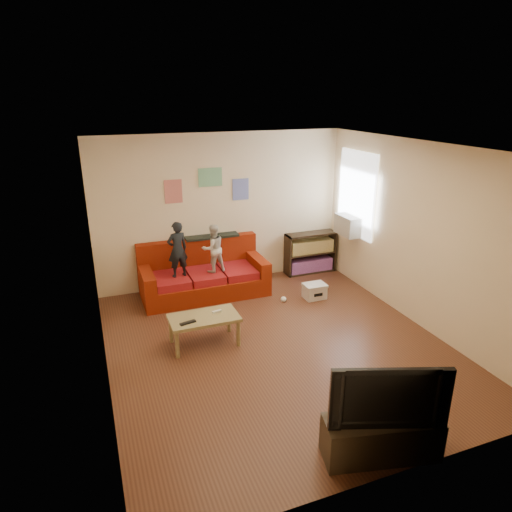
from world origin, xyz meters
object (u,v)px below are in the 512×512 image
object	(u,v)px
child_a	(177,250)
television	(386,392)
coffee_table	(204,320)
sofa	(203,276)
bookshelf	(310,255)
child_b	(213,248)
file_box	(315,291)
tv_stand	(381,437)

from	to	relation	value
child_a	television	size ratio (longest dim) A/B	0.85
child_a	coffee_table	bearing A→B (deg)	80.91
sofa	coffee_table	world-z (taller)	sofa
sofa	child_a	xyz separation A→B (m)	(-0.45, -0.17, 0.60)
coffee_table	television	world-z (taller)	television
sofa	bookshelf	distance (m)	2.21
child_b	file_box	xyz separation A→B (m)	(1.57, -0.72, -0.73)
bookshelf	tv_stand	xyz separation A→B (m)	(-1.58, -4.55, -0.15)
television	bookshelf	bearing A→B (deg)	90.54
child_b	file_box	size ratio (longest dim) A/B	2.22
television	sofa	bearing A→B (deg)	117.82
sofa	child_b	xyz separation A→B (m)	(0.15, -0.17, 0.55)
tv_stand	sofa	bearing A→B (deg)	111.21
bookshelf	file_box	distance (m)	1.24
coffee_table	tv_stand	size ratio (longest dim) A/B	0.85
child_a	television	distance (m)	4.29
bookshelf	coffee_table	bearing A→B (deg)	-143.86
file_box	television	size ratio (longest dim) A/B	0.34
tv_stand	file_box	bearing A→B (deg)	85.36
sofa	file_box	world-z (taller)	sofa
child_a	tv_stand	size ratio (longest dim) A/B	0.84
bookshelf	television	bearing A→B (deg)	-109.15
sofa	child_a	distance (m)	0.77
coffee_table	tv_stand	xyz separation A→B (m)	(1.05, -2.63, -0.16)
child_b	tv_stand	world-z (taller)	child_b
television	file_box	bearing A→B (deg)	91.97
bookshelf	tv_stand	bearing A→B (deg)	-109.15
child_b	television	distance (m)	4.18
child_b	television	xyz separation A→B (m)	(0.47, -4.15, -0.13)
child_b	bookshelf	bearing A→B (deg)	-178.52
child_a	tv_stand	distance (m)	4.34
coffee_table	bookshelf	size ratio (longest dim) A/B	0.95
sofa	television	distance (m)	4.39
tv_stand	television	bearing A→B (deg)	0.00
coffee_table	bookshelf	bearing A→B (deg)	36.14
coffee_table	file_box	distance (m)	2.30
sofa	tv_stand	distance (m)	4.37
sofa	bookshelf	world-z (taller)	sofa
sofa	coffee_table	distance (m)	1.75
coffee_table	child_a	bearing A→B (deg)	90.84
file_box	sofa	bearing A→B (deg)	152.52
file_box	television	world-z (taller)	television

